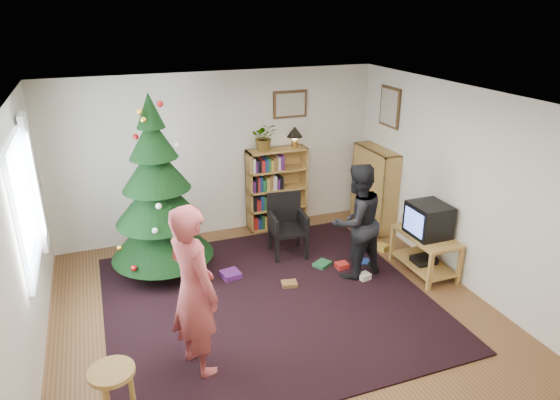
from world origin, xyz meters
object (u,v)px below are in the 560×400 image
object	(u,v)px
bookshelf_right	(374,187)
person_standing	(194,291)
armchair	(286,222)
person_by_chair	(357,222)
tv_stand	(425,250)
potted_plant	(264,137)
picture_right	(390,107)
table_lamp	(295,133)
picture_back	(290,104)
christmas_tree	(158,203)
stool	(113,384)
bookshelf_back	(277,188)
crt_tv	(428,220)

from	to	relation	value
bookshelf_right	person_standing	bearing A→B (deg)	125.09
armchair	person_by_chair	size ratio (longest dim) A/B	0.58
tv_stand	potted_plant	world-z (taller)	potted_plant
picture_right	person_by_chair	xyz separation A→B (m)	(-1.18, -1.26, -1.17)
armchair	table_lamp	distance (m)	1.48
person_standing	person_by_chair	distance (m)	2.56
picture_back	bookshelf_right	xyz separation A→B (m)	(1.19, -0.68, -1.29)
christmas_tree	tv_stand	distance (m)	3.57
armchair	tv_stand	bearing A→B (deg)	-31.68
stool	table_lamp	bearing A→B (deg)	48.96
christmas_tree	bookshelf_back	size ratio (longest dim) A/B	1.87
picture_back	christmas_tree	xyz separation A→B (m)	(-2.22, -1.01, -0.94)
picture_right	christmas_tree	bearing A→B (deg)	-175.36
bookshelf_right	bookshelf_back	bearing A→B (deg)	69.66
picture_back	bookshelf_back	distance (m)	1.32
bookshelf_right	person_standing	size ratio (longest dim) A/B	0.74
stool	table_lamp	xyz separation A→B (m)	(3.02, 3.46, 1.04)
potted_plant	person_standing	bearing A→B (deg)	-120.45
armchair	person_standing	xyz separation A→B (m)	(-1.70, -1.99, 0.40)
christmas_tree	tv_stand	world-z (taller)	christmas_tree
picture_right	crt_tv	distance (m)	1.94
tv_stand	person_standing	bearing A→B (deg)	-166.00
tv_stand	christmas_tree	bearing A→B (deg)	159.59
picture_back	table_lamp	size ratio (longest dim) A/B	1.66
crt_tv	stool	world-z (taller)	crt_tv
stool	picture_back	bearing A→B (deg)	50.31
picture_back	christmas_tree	world-z (taller)	christmas_tree
christmas_tree	tv_stand	xyz separation A→B (m)	(3.29, -1.22, -0.68)
christmas_tree	person_by_chair	size ratio (longest dim) A/B	1.56
christmas_tree	crt_tv	size ratio (longest dim) A/B	4.87
crt_tv	armchair	distance (m)	1.96
picture_right	crt_tv	xyz separation A→B (m)	(-0.26, -1.51, -1.18)
picture_back	picture_right	distance (m)	1.51
tv_stand	stool	size ratio (longest dim) A/B	1.46
christmas_tree	person_standing	size ratio (longest dim) A/B	1.38
armchair	person_standing	bearing A→B (deg)	-125.04
bookshelf_back	stool	xyz separation A→B (m)	(-2.72, -3.46, -0.18)
bookshelf_back	crt_tv	xyz separation A→B (m)	(1.34, -2.10, 0.10)
christmas_tree	person_by_chair	world-z (taller)	christmas_tree
potted_plant	person_by_chair	bearing A→B (deg)	-71.51
person_by_chair	bookshelf_right	bearing A→B (deg)	-139.82
picture_back	person_standing	distance (m)	3.90
crt_tv	potted_plant	xyz separation A→B (m)	(-1.54, 2.10, 0.74)
bookshelf_right	tv_stand	world-z (taller)	bookshelf_right
armchair	person_by_chair	bearing A→B (deg)	-50.36
armchair	table_lamp	bearing A→B (deg)	66.82
tv_stand	armchair	world-z (taller)	armchair
bookshelf_back	bookshelf_right	size ratio (longest dim) A/B	1.00
stool	person_standing	xyz separation A→B (m)	(0.80, 0.55, 0.39)
tv_stand	person_standing	size ratio (longest dim) A/B	0.52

